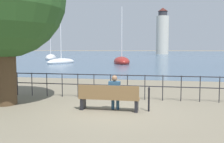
{
  "coord_description": "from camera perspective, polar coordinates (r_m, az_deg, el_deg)",
  "views": [
    {
      "loc": [
        1.73,
        -8.34,
        2.11
      ],
      "look_at": [
        0.0,
        0.5,
        1.31
      ],
      "focal_mm": 40.0,
      "sensor_mm": 36.0,
      "label": 1
    }
  ],
  "objects": [
    {
      "name": "ground_plane",
      "position": [
        8.78,
        -0.63,
        -8.83
      ],
      "size": [
        1000.0,
        1000.0,
        0.0
      ],
      "primitive_type": "plane",
      "color": "#7A705B"
    },
    {
      "name": "harbor_water",
      "position": [
        167.19,
        10.48,
        4.27
      ],
      "size": [
        600.0,
        300.0,
        0.01
      ],
      "color": "#47607A",
      "rests_on": "ground_plane"
    },
    {
      "name": "park_bench",
      "position": [
        8.62,
        -0.72,
        -6.07
      ],
      "size": [
        2.1,
        0.45,
        0.9
      ],
      "color": "brown",
      "rests_on": "ground_plane"
    },
    {
      "name": "seated_person_left",
      "position": [
        8.62,
        0.6,
        -4.54
      ],
      "size": [
        0.38,
        0.35,
        1.23
      ],
      "color": "navy",
      "rests_on": "ground_plane"
    },
    {
      "name": "promenade_railing",
      "position": [
        10.62,
        1.59,
        -2.58
      ],
      "size": [
        11.03,
        0.04,
        1.05
      ],
      "color": "black",
      "rests_on": "ground_plane"
    },
    {
      "name": "closed_umbrella",
      "position": [
        8.6,
        8.43,
        -5.84
      ],
      "size": [
        0.09,
        0.09,
        0.88
      ],
      "color": "black",
      "rests_on": "ground_plane"
    },
    {
      "name": "sailboat_1",
      "position": [
        38.45,
        -11.54,
        2.27
      ],
      "size": [
        3.64,
        5.75,
        9.82
      ],
      "rotation": [
        0.0,
        0.0,
        -0.37
      ],
      "color": "white",
      "rests_on": "ground_plane"
    },
    {
      "name": "sailboat_3",
      "position": [
        36.8,
        2.21,
        2.31
      ],
      "size": [
        3.64,
        5.63,
        8.72
      ],
      "rotation": [
        0.0,
        0.0,
        0.29
      ],
      "color": "maroon",
      "rests_on": "ground_plane"
    },
    {
      "name": "sailboat_4",
      "position": [
        52.92,
        -13.82,
        3.03
      ],
      "size": [
        3.97,
        6.82,
        8.15
      ],
      "rotation": [
        0.0,
        0.0,
        0.32
      ],
      "color": "white",
      "rests_on": "ground_plane"
    },
    {
      "name": "harbor_lighthouse",
      "position": [
        111.1,
        11.46,
        8.68
      ],
      "size": [
        5.37,
        5.37,
        19.94
      ],
      "color": "beige",
      "rests_on": "ground_plane"
    }
  ]
}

